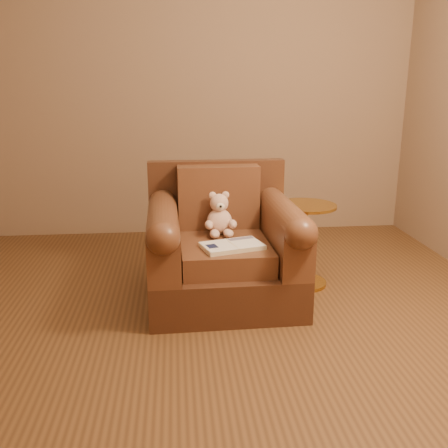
{
  "coord_description": "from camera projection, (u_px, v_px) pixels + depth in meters",
  "views": [
    {
      "loc": [
        -0.14,
        -2.58,
        1.35
      ],
      "look_at": [
        0.15,
        0.38,
        0.52
      ],
      "focal_mm": 40.0,
      "sensor_mm": 36.0,
      "label": 1
    }
  ],
  "objects": [
    {
      "name": "floor",
      "position": [
        205.0,
        330.0,
        2.85
      ],
      "size": [
        4.0,
        4.0,
        0.0
      ],
      "primitive_type": "plane",
      "color": "brown",
      "rests_on": "ground"
    },
    {
      "name": "room",
      "position": [
        201.0,
        5.0,
        2.38
      ],
      "size": [
        4.02,
        4.02,
        2.71
      ],
      "color": "#8F7258",
      "rests_on": "ground"
    },
    {
      "name": "armchair",
      "position": [
        223.0,
        249.0,
        3.22
      ],
      "size": [
        0.96,
        0.92,
        0.85
      ],
      "rotation": [
        0.0,
        0.0,
        0.02
      ],
      "color": "#452617",
      "rests_on": "floor"
    },
    {
      "name": "teddy_bear",
      "position": [
        220.0,
        218.0,
        3.24
      ],
      "size": [
        0.21,
        0.23,
        0.28
      ],
      "rotation": [
        0.0,
        0.0,
        0.04
      ],
      "color": "beige",
      "rests_on": "armchair"
    },
    {
      "name": "guidebook",
      "position": [
        232.0,
        246.0,
        2.98
      ],
      "size": [
        0.4,
        0.3,
        0.03
      ],
      "rotation": [
        0.0,
        0.0,
        0.28
      ],
      "color": "beige",
      "rests_on": "armchair"
    },
    {
      "name": "side_table",
      "position": [
        304.0,
        242.0,
        3.41
      ],
      "size": [
        0.41,
        0.41,
        0.57
      ],
      "color": "gold",
      "rests_on": "floor"
    }
  ]
}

